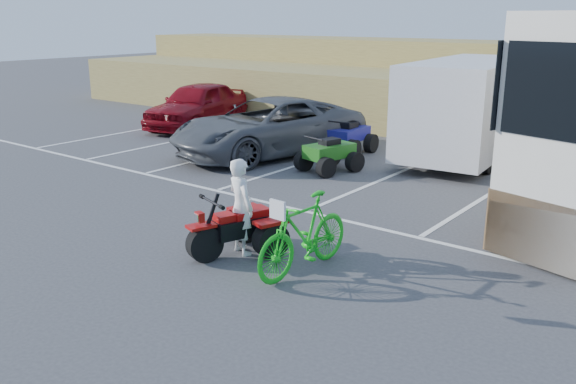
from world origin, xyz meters
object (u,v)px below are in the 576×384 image
Objects in this scene: green_dirt_bike at (304,234)px; red_car at (197,105)px; red_trike_atv at (235,254)px; quad_atv_green at (329,171)px; grey_pickup at (268,127)px; rider at (241,206)px; cargo_trailer at (469,106)px; quad_atv_blue at (348,153)px.

red_car is at bearing 146.97° from green_dirt_bike.
green_dirt_bike reaches higher than red_trike_atv.
red_trike_atv is at bearing -56.79° from quad_atv_green.
rider is at bearing -40.19° from grey_pickup.
grey_pickup is at bearing -34.94° from rider.
cargo_trailer reaches higher than quad_atv_blue.
green_dirt_bike is 9.86m from cargo_trailer.
red_trike_atv reaches higher than quad_atv_green.
rider is at bearing -72.34° from quad_atv_blue.
red_trike_atv is 13.26m from red_car.
red_car is at bearing 174.42° from quad_atv_blue.
grey_pickup is 2.60m from quad_atv_blue.
quad_atv_blue is at bearing 54.02° from grey_pickup.
cargo_trailer reaches higher than quad_atv_green.
red_car is (-11.35, 8.61, 0.20)m from green_dirt_bike.
quad_atv_blue is (-2.87, 8.31, 0.00)m from red_trike_atv.
cargo_trailer is (10.20, 1.13, 0.70)m from red_car.
rider reaches higher than grey_pickup.
rider is at bearing -175.74° from green_dirt_bike.
red_trike_atv is at bearing -72.95° from quad_atv_blue.
red_trike_atv is at bearing -96.71° from cargo_trailer.
rider is 0.34× the size of red_car.
red_car is 7.12m from quad_atv_blue.
red_trike_atv is 8.79m from quad_atv_blue.
green_dirt_bike is at bearing -33.09° from grey_pickup.
green_dirt_bike is (1.38, 0.00, -0.21)m from rider.
cargo_trailer is 4.74m from quad_atv_green.
green_dirt_bike is 9.02m from grey_pickup.
grey_pickup reaches higher than green_dirt_bike.
green_dirt_bike is 1.31× the size of quad_atv_blue.
rider reaches higher than red_car.
red_trike_atv is 0.88m from rider.
grey_pickup is 5.56m from red_car.
green_dirt_bike is at bearing -88.39° from cargo_trailer.
quad_atv_green is at bearing -51.40° from rider.
grey_pickup is (-4.79, 6.58, -0.01)m from rider.
quad_atv_blue is (7.06, -0.44, -0.86)m from red_car.
grey_pickup is (-4.74, 6.73, 0.86)m from red_trike_atv.
red_car reaches higher than red_trike_atv.
rider is 13.18m from red_car.
quad_atv_green is (-2.11, 5.94, -0.87)m from rider.
red_car is 10.29m from cargo_trailer.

